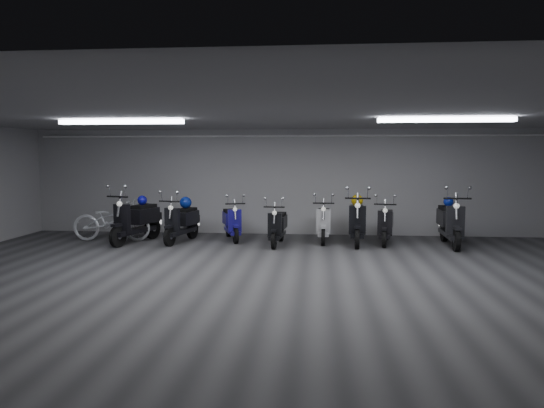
# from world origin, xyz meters

# --- Properties ---
(floor) EXTENTS (14.00, 10.00, 0.01)m
(floor) POSITION_xyz_m (0.00, 0.00, -0.01)
(floor) COLOR #343436
(floor) RESTS_ON ground
(ceiling) EXTENTS (14.00, 10.00, 0.01)m
(ceiling) POSITION_xyz_m (0.00, 0.00, 2.80)
(ceiling) COLOR gray
(ceiling) RESTS_ON ground
(back_wall) EXTENTS (14.00, 0.01, 2.80)m
(back_wall) POSITION_xyz_m (0.00, 5.00, 1.40)
(back_wall) COLOR #9D9DA0
(back_wall) RESTS_ON ground
(front_wall) EXTENTS (14.00, 0.01, 2.80)m
(front_wall) POSITION_xyz_m (0.00, -5.00, 1.40)
(front_wall) COLOR #9D9DA0
(front_wall) RESTS_ON ground
(fluor_strip_left) EXTENTS (2.40, 0.18, 0.08)m
(fluor_strip_left) POSITION_xyz_m (-3.00, 1.00, 2.74)
(fluor_strip_left) COLOR white
(fluor_strip_left) RESTS_ON ceiling
(fluor_strip_right) EXTENTS (2.40, 0.18, 0.08)m
(fluor_strip_right) POSITION_xyz_m (3.00, 1.00, 2.74)
(fluor_strip_right) COLOR white
(fluor_strip_right) RESTS_ON ceiling
(conduit) EXTENTS (13.60, 0.05, 0.05)m
(conduit) POSITION_xyz_m (0.00, 4.92, 2.62)
(conduit) COLOR white
(conduit) RESTS_ON back_wall
(scooter_0) EXTENTS (1.21, 2.05, 1.45)m
(scooter_0) POSITION_xyz_m (-3.64, 3.30, 0.72)
(scooter_0) COLOR black
(scooter_0) RESTS_ON floor
(scooter_3) EXTENTS (0.95, 1.83, 1.30)m
(scooter_3) POSITION_xyz_m (-2.56, 3.47, 0.65)
(scooter_3) COLOR black
(scooter_3) RESTS_ON floor
(scooter_4) EXTENTS (1.04, 1.69, 1.19)m
(scooter_4) POSITION_xyz_m (-1.39, 3.89, 0.60)
(scooter_4) COLOR navy
(scooter_4) RESTS_ON floor
(scooter_5) EXTENTS (0.65, 1.63, 1.18)m
(scooter_5) POSITION_xyz_m (-0.20, 3.31, 0.59)
(scooter_5) COLOR black
(scooter_5) RESTS_ON floor
(scooter_6) EXTENTS (0.60, 1.67, 1.24)m
(scooter_6) POSITION_xyz_m (0.88, 3.89, 0.62)
(scooter_6) COLOR #AEAEB3
(scooter_6) RESTS_ON floor
(scooter_7) EXTENTS (0.76, 1.95, 1.42)m
(scooter_7) POSITION_xyz_m (1.67, 3.62, 0.71)
(scooter_7) COLOR black
(scooter_7) RESTS_ON floor
(scooter_8) EXTENTS (0.84, 1.74, 1.24)m
(scooter_8) POSITION_xyz_m (2.35, 3.70, 0.62)
(scooter_8) COLOR black
(scooter_8) RESTS_ON floor
(scooter_9) EXTENTS (0.74, 1.98, 1.45)m
(scooter_9) POSITION_xyz_m (3.80, 3.52, 0.72)
(scooter_9) COLOR black
(scooter_9) RESTS_ON floor
(bicycle) EXTENTS (1.93, 0.74, 1.24)m
(bicycle) POSITION_xyz_m (-4.34, 3.53, 0.62)
(bicycle) COLOR white
(bicycle) RESTS_ON floor
(helmet_0) EXTENTS (0.23, 0.23, 0.23)m
(helmet_0) POSITION_xyz_m (3.81, 3.79, 1.01)
(helmet_0) COLOR navy
(helmet_0) RESTS_ON scooter_9
(helmet_1) EXTENTS (0.23, 0.23, 0.23)m
(helmet_1) POSITION_xyz_m (-3.55, 3.56, 1.01)
(helmet_1) COLOR #0D0D95
(helmet_1) RESTS_ON scooter_0
(helmet_2) EXTENTS (0.28, 0.28, 0.28)m
(helmet_2) POSITION_xyz_m (1.68, 3.88, 1.02)
(helmet_2) COLOR #C2980B
(helmet_2) RESTS_ON scooter_7
(helmet_3) EXTENTS (0.29, 0.29, 0.29)m
(helmet_3) POSITION_xyz_m (-2.51, 3.71, 0.95)
(helmet_3) COLOR navy
(helmet_3) RESTS_ON scooter_3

